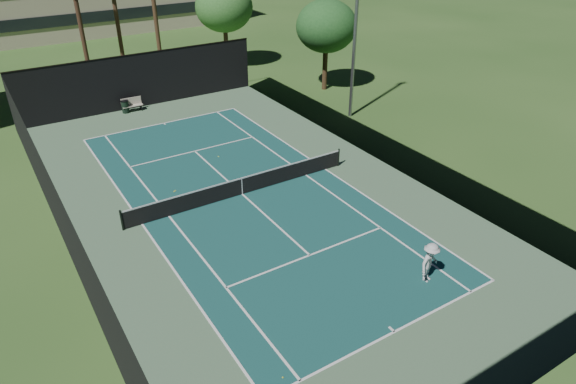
# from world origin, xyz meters

# --- Properties ---
(ground) EXTENTS (160.00, 160.00, 0.00)m
(ground) POSITION_xyz_m (0.00, 0.00, 0.00)
(ground) COLOR #315720
(ground) RESTS_ON ground
(apron_slab) EXTENTS (18.00, 32.00, 0.01)m
(apron_slab) POSITION_xyz_m (0.00, 0.00, 0.01)
(apron_slab) COLOR #4F7150
(apron_slab) RESTS_ON ground
(court_surface) EXTENTS (10.97, 23.77, 0.01)m
(court_surface) POSITION_xyz_m (0.00, 0.00, 0.01)
(court_surface) COLOR #174A47
(court_surface) RESTS_ON ground
(court_lines) EXTENTS (11.07, 23.87, 0.01)m
(court_lines) POSITION_xyz_m (0.00, 0.00, 0.02)
(court_lines) COLOR white
(court_lines) RESTS_ON ground
(tennis_net) EXTENTS (12.90, 0.10, 1.10)m
(tennis_net) POSITION_xyz_m (0.00, 0.00, 0.56)
(tennis_net) COLOR black
(tennis_net) RESTS_ON ground
(fence) EXTENTS (18.04, 32.05, 4.03)m
(fence) POSITION_xyz_m (0.00, 0.06, 2.01)
(fence) COLOR black
(fence) RESTS_ON ground
(player) EXTENTS (1.31, 0.99, 1.81)m
(player) POSITION_xyz_m (3.17, -10.39, 0.90)
(player) COLOR silver
(player) RESTS_ON ground
(tennis_ball_a) EXTENTS (0.06, 0.06, 0.06)m
(tennis_ball_a) POSITION_xyz_m (-4.53, -11.47, 0.03)
(tennis_ball_a) COLOR #C7D02F
(tennis_ball_a) RESTS_ON ground
(tennis_ball_b) EXTENTS (0.06, 0.06, 0.06)m
(tennis_ball_b) POSITION_xyz_m (-2.91, 2.25, 0.03)
(tennis_ball_b) COLOR #D3E734
(tennis_ball_b) RESTS_ON ground
(tennis_ball_c) EXTENTS (0.07, 0.07, 0.07)m
(tennis_ball_c) POSITION_xyz_m (0.90, 4.85, 0.04)
(tennis_ball_c) COLOR #D0EE36
(tennis_ball_c) RESTS_ON ground
(tennis_ball_d) EXTENTS (0.06, 0.06, 0.06)m
(tennis_ball_d) POSITION_xyz_m (-2.99, 2.19, 0.03)
(tennis_ball_d) COLOR #E9F337
(tennis_ball_d) RESTS_ON ground
(park_bench) EXTENTS (1.50, 0.45, 1.02)m
(park_bench) POSITION_xyz_m (-1.09, 15.41, 0.55)
(park_bench) COLOR beige
(park_bench) RESTS_ON ground
(trash_bin) EXTENTS (0.56, 0.56, 0.95)m
(trash_bin) POSITION_xyz_m (-1.62, 15.36, 0.48)
(trash_bin) COLOR black
(trash_bin) RESTS_ON ground
(decid_tree_a) EXTENTS (5.12, 5.12, 7.62)m
(decid_tree_a) POSITION_xyz_m (10.00, 22.00, 5.42)
(decid_tree_a) COLOR #492D1F
(decid_tree_a) RESTS_ON ground
(decid_tree_b) EXTENTS (4.80, 4.80, 7.14)m
(decid_tree_b) POSITION_xyz_m (14.00, 12.00, 5.08)
(decid_tree_b) COLOR #4C3520
(decid_tree_b) RESTS_ON ground
(light_pole) EXTENTS (0.90, 0.25, 12.22)m
(light_pole) POSITION_xyz_m (12.00, 6.00, 6.46)
(light_pole) COLOR gray
(light_pole) RESTS_ON ground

